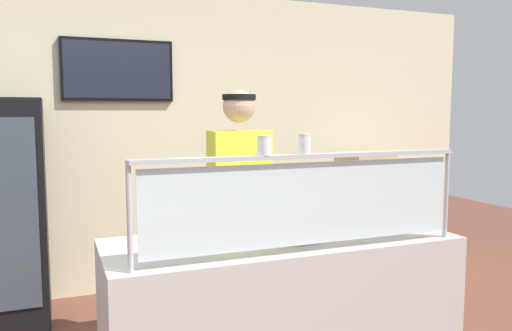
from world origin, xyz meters
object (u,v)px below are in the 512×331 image
at_px(pizza_tray, 287,233).
at_px(pepper_flake_shaker, 304,145).
at_px(pizza_server, 286,230).
at_px(parmesan_shaker, 264,147).
at_px(worker_figure, 240,207).
at_px(pizza_box_stack, 365,169).

bearing_deg(pizza_tray, pepper_flake_shaker, -101.54).
relative_size(pizza_tray, pizza_server, 1.54).
distance_m(parmesan_shaker, worker_figure, 1.07).
height_order(pepper_flake_shaker, pizza_box_stack, pepper_flake_shaker).
xyz_separation_m(pizza_tray, worker_figure, (-0.04, 0.62, 0.04)).
xyz_separation_m(parmesan_shaker, pizza_box_stack, (1.92, 2.05, -0.40)).
bearing_deg(parmesan_shaker, pepper_flake_shaker, -0.00).
xyz_separation_m(parmesan_shaker, worker_figure, (0.23, 0.94, -0.46)).
bearing_deg(pepper_flake_shaker, pizza_tray, 78.46).
relative_size(pizza_tray, worker_figure, 0.25).
distance_m(worker_figure, pizza_box_stack, 2.02).
xyz_separation_m(pizza_server, pizza_box_stack, (1.67, 1.74, 0.08)).
bearing_deg(parmesan_shaker, worker_figure, 76.55).
height_order(pizza_tray, worker_figure, worker_figure).
xyz_separation_m(pizza_server, pepper_flake_shaker, (-0.05, -0.30, 0.48)).
bearing_deg(pepper_flake_shaker, worker_figure, 88.60).
bearing_deg(pizza_server, parmesan_shaker, -140.58).
bearing_deg(pizza_tray, parmesan_shaker, -129.79).
xyz_separation_m(pizza_tray, pizza_server, (-0.02, -0.02, 0.02)).
height_order(pepper_flake_shaker, worker_figure, worker_figure).
height_order(parmesan_shaker, worker_figure, worker_figure).
bearing_deg(worker_figure, pepper_flake_shaker, -91.40).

